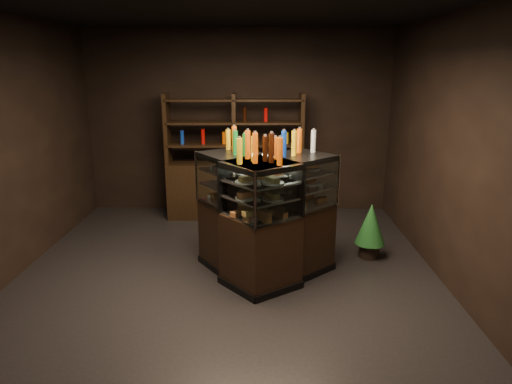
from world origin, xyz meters
TOP-DOWN VIEW (x-y plane):
  - ground at (0.00, 0.00)m, footprint 5.00×5.00m
  - room_shell at (0.00, 0.00)m, footprint 5.02×5.02m
  - display_case at (0.42, -0.12)m, footprint 1.73×1.46m
  - food_display at (0.42, -0.12)m, footprint 1.31×1.08m
  - bottles_top at (0.42, -0.11)m, footprint 1.14×0.94m
  - potted_conifer at (1.80, 0.43)m, footprint 0.38×0.38m
  - back_shelving at (-0.04, 2.05)m, footprint 2.18×0.48m

SIDE VIEW (x-z plane):
  - ground at x=0.00m, z-range 0.00..0.00m
  - potted_conifer at x=1.80m, z-range 0.06..0.88m
  - display_case at x=0.42m, z-range -0.24..1.20m
  - back_shelving at x=-0.04m, z-range -0.39..1.61m
  - food_display at x=0.42m, z-range 0.89..1.34m
  - bottles_top at x=0.42m, z-range 1.42..1.72m
  - room_shell at x=0.00m, z-range 0.44..3.45m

